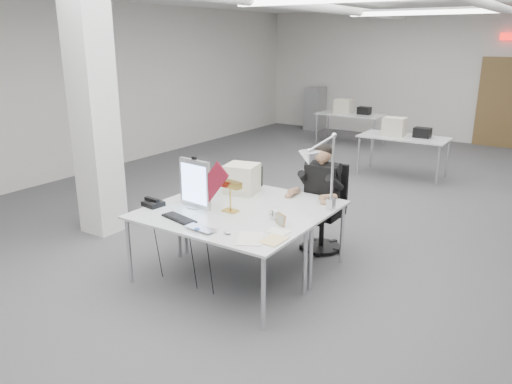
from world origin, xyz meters
TOP-DOWN VIEW (x-y plane):
  - room_shell at (0.04, 0.13)m, footprint 10.04×14.04m
  - desk_main at (0.00, -2.50)m, footprint 1.80×0.90m
  - desk_second at (0.00, -1.60)m, footprint 1.80×0.90m
  - bg_desk_a at (0.20, 3.00)m, footprint 1.60×0.80m
  - bg_desk_b at (-1.80, 5.20)m, footprint 1.60×0.80m
  - filing_cabinet at (-3.50, 6.65)m, footprint 0.45×0.55m
  - office_chair at (0.47, -0.98)m, footprint 0.58×0.58m
  - seated_person at (0.47, -1.03)m, footprint 0.49×0.60m
  - monitor at (-0.43, -2.27)m, footprint 0.43×0.09m
  - pennant at (-0.17, -2.30)m, footprint 0.46×0.04m
  - keyboard at (-0.32, -2.67)m, footprint 0.45×0.23m
  - laptop at (0.05, -2.83)m, footprint 0.34×0.24m
  - mouse at (0.33, -2.72)m, footprint 0.08×0.06m
  - bankers_lamp at (-0.02, -2.19)m, footprint 0.30×0.15m
  - desk_phone at (-0.84, -2.50)m, footprint 0.23×0.21m
  - picture_frame_left at (-0.69, -2.14)m, footprint 0.14×0.07m
  - picture_frame_right at (0.62, -2.23)m, footprint 0.15×0.10m
  - desk_clock at (0.48, -2.14)m, footprint 0.12×0.07m
  - paper_stack_a at (0.57, -2.70)m, footprint 0.36×0.40m
  - paper_stack_b at (0.77, -2.61)m, footprint 0.19×0.26m
  - paper_stack_c at (0.70, -2.41)m, footprint 0.21×0.15m
  - beige_monitor at (-0.31, -1.56)m, footprint 0.42×0.41m
  - architect_lamp at (0.83, -1.79)m, footprint 0.36×0.76m

SIDE VIEW (x-z plane):
  - office_chair at x=0.47m, z-range 0.00..1.11m
  - filing_cabinet at x=-3.50m, z-range 0.00..1.20m
  - desk_main at x=0.00m, z-range 0.73..0.75m
  - desk_second at x=0.00m, z-range 0.73..0.75m
  - bg_desk_a at x=0.20m, z-range 0.73..0.75m
  - bg_desk_b at x=-1.80m, z-range 0.73..0.75m
  - paper_stack_c at x=0.70m, z-range 0.76..0.76m
  - paper_stack_a at x=0.57m, z-range 0.76..0.76m
  - paper_stack_b at x=0.77m, z-range 0.76..0.76m
  - keyboard at x=-0.32m, z-range 0.76..0.78m
  - laptop at x=0.05m, z-range 0.76..0.78m
  - mouse at x=0.33m, z-range 0.76..0.79m
  - desk_phone at x=-0.84m, z-range 0.76..0.81m
  - desk_clock at x=0.48m, z-range 0.75..0.86m
  - picture_frame_left at x=-0.69m, z-range 0.75..0.86m
  - picture_frame_right at x=0.62m, z-range 0.75..0.87m
  - seated_person at x=0.47m, z-range 0.48..1.32m
  - bankers_lamp at x=-0.02m, z-range 0.75..1.08m
  - beige_monitor at x=-0.31m, z-range 0.75..1.10m
  - monitor at x=-0.43m, z-range 0.75..1.28m
  - pennant at x=-0.17m, z-range 0.82..1.32m
  - architect_lamp at x=0.83m, z-range 0.75..1.70m
  - room_shell at x=0.04m, z-range 0.07..3.31m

